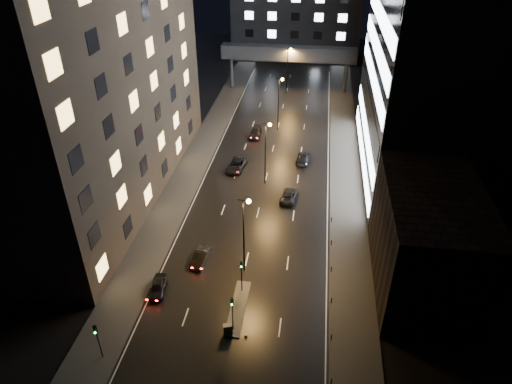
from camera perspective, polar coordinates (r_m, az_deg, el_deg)
ground at (r=81.24m, az=2.16°, el=5.48°), size 160.00×160.00×0.00m
sidewalk_left at (r=78.93m, az=-7.32°, el=4.42°), size 5.00×110.00×0.15m
sidewalk_right at (r=76.68m, az=11.09°, el=3.15°), size 5.00×110.00×0.15m
building_left at (r=65.53m, az=-19.88°, el=15.73°), size 15.00×48.00×40.00m
building_right_low at (r=53.00m, az=20.60°, el=-5.63°), size 10.00×18.00×12.00m
building_right_glass at (r=71.82m, az=23.58°, el=18.44°), size 20.00×36.00×45.00m
building_far at (r=132.48m, az=5.17°, el=21.80°), size 34.00×14.00×25.00m
skybridge at (r=106.18m, az=4.06°, el=16.84°), size 30.00×3.00×10.00m
median_island at (r=50.61m, az=-2.24°, el=-14.25°), size 1.60×8.00×0.15m
traffic_signal_near at (r=50.23m, az=-1.82°, el=-9.84°), size 0.28×0.34×4.40m
traffic_signal_far at (r=46.39m, az=-2.98°, el=-14.37°), size 0.28×0.34×4.40m
traffic_signal_corner at (r=46.63m, az=-19.24°, el=-16.73°), size 0.28×0.34×4.40m
bollard_row at (r=53.16m, az=9.40°, el=-11.37°), size 0.12×25.12×0.90m
streetlight_near at (r=50.74m, az=-1.39°, el=-4.33°), size 1.45×0.50×10.15m
streetlight_mid_a at (r=67.64m, az=1.32°, el=5.79°), size 1.45×0.50×10.15m
streetlight_mid_b at (r=85.88m, az=2.94°, el=11.74°), size 1.45×0.50×10.15m
streetlight_far at (r=104.77m, az=4.03°, el=15.58°), size 1.45×0.50×10.15m
car_away_a at (r=53.06m, az=-12.16°, el=-11.50°), size 2.08×4.16×1.36m
car_away_b at (r=56.04m, az=-6.89°, el=-8.03°), size 2.01×4.44×1.41m
car_away_c at (r=74.27m, az=-2.45°, el=3.34°), size 3.11×5.55×1.47m
car_away_d at (r=85.19m, az=-0.04°, el=7.37°), size 2.04×4.83×1.39m
car_toward_a at (r=66.87m, az=4.16°, el=-0.43°), size 2.64×4.82×1.28m
car_toward_b at (r=76.92m, az=5.93°, el=4.27°), size 2.51×5.16×1.45m
utility_cabinet at (r=47.70m, az=-3.55°, el=-16.79°), size 0.99×0.75×1.32m
cone_b at (r=47.90m, az=-1.28°, el=-17.49°), size 0.39×0.39×0.47m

